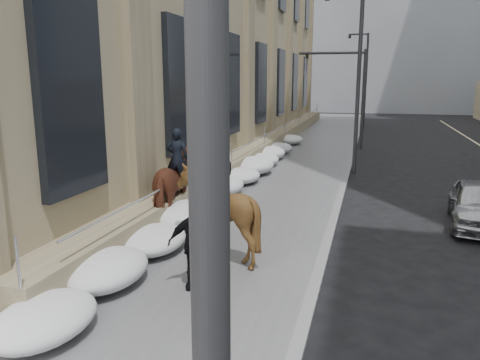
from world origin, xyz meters
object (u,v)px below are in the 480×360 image
mounted_horse_right (217,209)px  car_silver (479,204)px  pedestrian (194,244)px  mounted_horse_left (179,184)px

mounted_horse_right → car_silver: (6.51, 4.69, -0.63)m
car_silver → pedestrian: bearing=-128.7°
mounted_horse_left → car_silver: size_ratio=0.70×
mounted_horse_right → car_silver: mounted_horse_right is taller
pedestrian → car_silver: pedestrian is taller
mounted_horse_right → pedestrian: (0.09, -1.70, -0.27)m
mounted_horse_left → mounted_horse_right: bearing=121.9°
mounted_horse_right → mounted_horse_left: bearing=-74.8°
mounted_horse_left → car_silver: bearing=-172.4°
mounted_horse_left → mounted_horse_right: 3.01m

